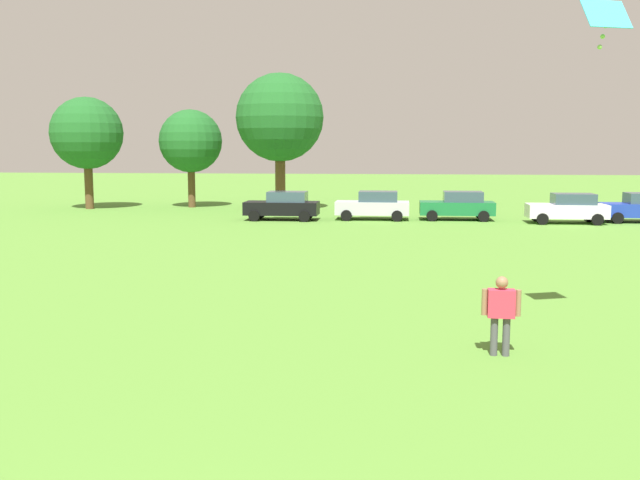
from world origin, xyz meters
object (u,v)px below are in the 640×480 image
Objects in this scene: parked_car_black_0 at (283,206)px; tree_far_left at (87,134)px; adult_bystander at (501,309)px; parked_car_green_2 at (458,205)px; tree_center at (191,141)px; parked_car_white_3 at (568,208)px; kite at (606,17)px; tree_far_right at (280,118)px; parked_car_silver_1 at (374,205)px.

tree_far_left is at bearing -22.69° from parked_car_black_0.
tree_far_left is at bearing 128.28° from adult_bystander.
parked_car_green_2 is 19.80m from tree_center.
tree_center is (6.68, 2.06, -0.53)m from tree_far_left.
parked_car_white_3 is at bearing -11.31° from tree_far_left.
parked_car_black_0 is at bearing 114.19° from kite.
tree_center is 7.07m from tree_far_right.
tree_far_left is at bearing -11.31° from parked_car_white_3.
parked_car_green_2 reaches higher than adult_bystander.
kite is 0.12× the size of tree_far_right.
tree_far_right reaches higher than parked_car_silver_1.
parked_car_silver_1 is 15.59m from tree_center.
tree_far_right reaches higher than tree_center.
adult_bystander is 0.38× the size of parked_car_silver_1.
tree_far_right is at bearing -14.59° from tree_center.
tree_far_right is at bearing -79.01° from parked_car_black_0.
tree_center is at bearing -21.08° from parked_car_green_2.
parked_car_black_0 is at bearing 111.01° from adult_bystander.
tree_center is 0.75× the size of tree_far_right.
tree_far_right is (-1.25, 6.43, 5.33)m from parked_car_black_0.
adult_bystander is 0.38× the size of parked_car_green_2.
tree_center is (-16.79, 34.67, 3.67)m from adult_bystander.
parked_car_black_0 is 8.44m from tree_far_right.
tree_far_right reaches higher than parked_car_white_3.
kite reaches higher than parked_car_silver_1.
parked_car_black_0 is at bearing -0.15° from parked_car_white_3.
tree_far_right reaches higher than kite.
adult_bystander is at bearing -141.29° from kite.
tree_far_left is at bearing -178.63° from tree_far_right.
parked_car_black_0 is at bearing -45.85° from tree_center.
tree_far_left reaches higher than parked_car_black_0.
adult_bystander is at bearing -54.25° from tree_far_left.
tree_far_right is (6.68, -1.74, 1.53)m from tree_center.
kite is 26.87m from parked_car_silver_1.
tree_center is at bearing 165.41° from tree_far_right.
parked_car_silver_1 is 0.47× the size of tree_far_right.
parked_car_white_3 is at bearing 175.59° from parked_car_silver_1.
tree_center is at bearing -29.18° from parked_car_silver_1.
kite is 0.26× the size of parked_car_silver_1.
parked_car_white_3 is at bearing -18.82° from tree_center.
parked_car_silver_1 is at bearing -29.18° from tree_center.
parked_car_black_0 and parked_car_green_2 have the same top height.
tree_center reaches higher than parked_car_green_2.
kite is at bearing 91.99° from parked_car_green_2.
kite is 26.61m from parked_car_green_2.
tree_far_left is 7.01m from tree_center.
tree_far_left is at bearing 129.84° from kite.
kite reaches higher than parked_car_green_2.
parked_car_white_3 reaches higher than adult_bystander.
kite is at bearing -50.16° from tree_far_left.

